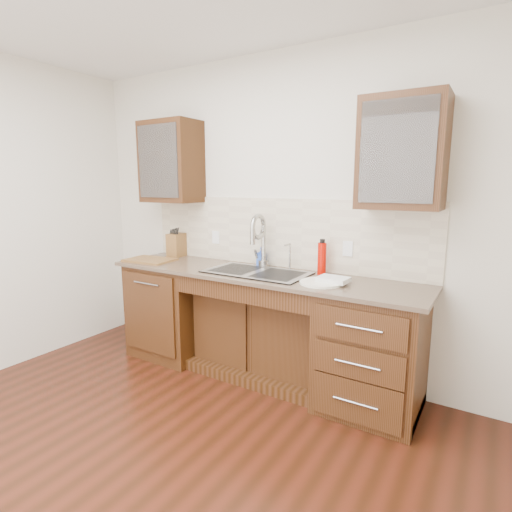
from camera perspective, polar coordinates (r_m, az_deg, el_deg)
The scene contains 24 objects.
ground at distance 2.68m, azimuth -18.12°, elevation -28.83°, with size 4.00×3.50×0.10m, color #3F170C.
wall_back at distance 3.52m, azimuth 3.42°, elevation 5.80°, with size 4.00×0.10×2.70m, color beige.
base_cabinet_left at distance 3.96m, azimuth -11.60°, elevation -7.35°, with size 0.70×0.62×0.88m, color #593014.
base_cabinet_center at distance 3.51m, azimuth 1.13°, elevation -10.98°, with size 1.20×0.44×0.70m, color #593014.
base_cabinet_right at distance 3.06m, azimuth 16.16°, elevation -12.87°, with size 0.70×0.62×0.88m, color #593014.
countertop at distance 3.27m, azimuth 0.23°, elevation -2.61°, with size 2.70×0.65×0.03m, color #84705B.
backsplash at distance 3.48m, azimuth 2.92°, elevation 3.36°, with size 2.70×0.02×0.59m, color beige.
sink at distance 3.27m, azimuth 0.09°, elevation -3.86°, with size 0.84×0.46×0.19m, color #9E9EA5.
faucet at distance 3.44m, azimuth 1.09°, elevation 1.70°, with size 0.04×0.04×0.40m, color #999993.
filter_tap at distance 3.35m, azimuth 4.87°, elevation 0.03°, with size 0.02×0.02×0.24m, color #999993.
upper_cabinet_left at distance 3.95m, azimuth -12.00°, elevation 12.97°, with size 0.55×0.34×0.75m, color #593014.
upper_cabinet_right at distance 2.95m, azimuth 20.20°, elevation 13.59°, with size 0.55×0.34×0.75m, color #593014.
outlet_left at distance 3.83m, azimuth -5.75°, elevation 2.67°, with size 0.08×0.01×0.12m, color white.
outlet_right at distance 3.22m, azimuth 12.99°, elevation 1.03°, with size 0.08×0.01×0.12m, color white.
soap_bottle at distance 3.53m, azimuth 0.75°, elevation -0.03°, with size 0.07×0.08×0.17m, color blue.
water_bottle at distance 3.21m, azimuth 9.40°, elevation -0.38°, with size 0.07×0.07×0.25m, color #B30A00.
plate at distance 2.93m, azimuth 9.23°, elevation -3.78°, with size 0.31×0.31×0.02m, color white.
dish_towel at distance 2.94m, azimuth 10.98°, elevation -3.30°, with size 0.22×0.16×0.03m, color silver.
knife_block at distance 4.06m, azimuth -11.18°, elevation 1.58°, with size 0.13×0.21×0.23m, color #A87A3E.
cutting_board at distance 3.87m, azimuth -14.91°, elevation -0.55°, with size 0.44×0.31×0.02m, color #936028.
cup_left_a at distance 4.02m, azimuth -12.99°, elevation 12.21°, with size 0.13×0.13×0.11m, color white.
cup_left_b at distance 3.90m, azimuth -11.08°, elevation 12.22°, with size 0.09×0.09×0.09m, color white.
cup_right_a at distance 2.97m, azimuth 17.74°, elevation 12.81°, with size 0.14×0.14×0.11m, color white.
cup_right_b at distance 2.92m, azimuth 22.33°, elevation 12.36°, with size 0.09×0.09×0.08m, color white.
Camera 1 is at (1.65, -1.30, 1.62)m, focal length 28.00 mm.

